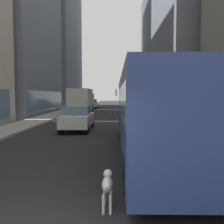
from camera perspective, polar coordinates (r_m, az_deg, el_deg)
ground_plane at (r=38.15m, az=-1.07°, el=0.49°), size 120.00×120.00×0.00m
sidewalk_left at (r=38.77m, az=-9.52°, el=0.60°), size 2.40×110.00×0.15m
sidewalk_right at (r=38.37m, az=7.47°, el=0.59°), size 2.40×110.00×0.15m
building_left_mid at (r=34.77m, az=-23.26°, el=21.91°), size 9.55×16.04×26.44m
building_left_far at (r=52.96m, az=-14.64°, el=21.72°), size 10.45×18.02×37.15m
building_right_far at (r=50.97m, az=13.33°, el=14.85°), size 8.90×23.56×24.07m
transit_bus at (r=9.92m, az=9.40°, el=0.68°), size 2.78×11.53×3.05m
car_silver_sedan at (r=42.24m, az=-4.68°, el=1.93°), size 1.83×4.00×1.62m
car_white_van at (r=16.33m, az=-8.02°, el=-1.38°), size 1.77×4.35×1.62m
box_truck at (r=29.57m, az=-7.11°, el=2.67°), size 2.30×7.50×3.05m
dalmatian_dog at (r=5.23m, az=-1.09°, el=-16.50°), size 0.22×0.96×0.72m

